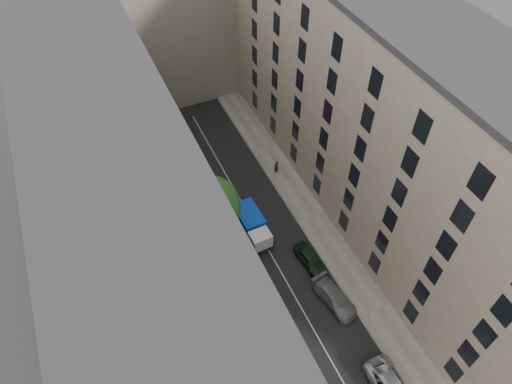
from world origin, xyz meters
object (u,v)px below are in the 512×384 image
car_left_3 (226,247)px  car_left_4 (220,216)px  car_left_5 (196,170)px  car_left_1 (289,352)px  lamp_post (237,264)px  pedestrian (276,167)px  tarp_truck (252,225)px  car_left_2 (262,316)px  tree_far (140,104)px  car_right_1 (335,298)px  tree_mid (210,209)px  tree_near (258,337)px  car_right_2 (310,259)px

car_left_3 → car_left_4: car_left_4 is taller
car_left_4 → car_left_5: 6.89m
car_left_1 → lamp_post: size_ratio=0.60×
pedestrian → tarp_truck: bearing=34.5°
car_left_2 → tree_far: size_ratio=0.48×
car_left_1 → car_right_1: bearing=34.2°
tree_mid → lamp_post: (0.30, -5.08, -1.49)m
tree_near → car_right_2: bearing=38.7°
tree_mid → tree_far: tree_far is taller
car_left_1 → lamp_post: 7.85m
car_left_2 → tree_mid: size_ratio=0.53×
tree_mid → car_left_3: bearing=-36.8°
tree_far → pedestrian: tree_far is taller
car_right_1 → lamp_post: size_ratio=0.67×
car_right_2 → lamp_post: 7.90m
tarp_truck → tree_mid: size_ratio=0.59×
car_left_1 → tree_far: size_ratio=0.42×
car_right_2 → tree_near: (-8.14, -6.51, 4.35)m
car_right_2 → car_left_5: bearing=105.6°
car_left_2 → car_left_5: (0.66, 18.09, 0.05)m
tree_near → tree_mid: size_ratio=0.87×
tree_mid → tree_far: (-1.79, 15.43, 0.77)m
tree_far → lamp_post: size_ratio=1.41×
lamp_post → car_left_4: bearing=80.1°
tarp_truck → tree_far: tree_far is taller
car_left_1 → car_left_2: size_ratio=0.89×
tarp_truck → car_left_3: tarp_truck is taller
tarp_truck → tree_near: 13.23m
car_right_1 → car_right_2: car_right_1 is taller
car_left_5 → car_right_2: car_left_5 is taller
tree_mid → lamp_post: bearing=-86.6°
tarp_truck → tree_mid: tree_mid is taller
pedestrian → lamp_post: bearing=37.6°
car_left_3 → car_right_1: car_right_1 is taller
tarp_truck → tree_far: bearing=108.7°
car_right_2 → tree_mid: (-7.30, 5.09, 5.16)m
car_left_5 → pedestrian: size_ratio=2.57×
car_right_1 → tree_far: bearing=100.9°
car_left_2 → car_left_3: car_left_3 is taller
tree_near → tree_mid: bearing=85.9°
car_right_2 → tarp_truck: bearing=117.7°
tarp_truck → car_right_2: (3.40, -5.26, -0.61)m
car_right_2 → tree_far: tree_far is taller
car_left_2 → car_left_4: size_ratio=1.07×
tree_mid → pedestrian: 12.45m
car_left_4 → tree_mid: tree_mid is taller
car_left_1 → car_left_2: bearing=109.6°
car_left_1 → pedestrian: pedestrian is taller
car_left_5 → car_right_2: bearing=-77.3°
car_right_1 → tree_far: tree_far is taller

